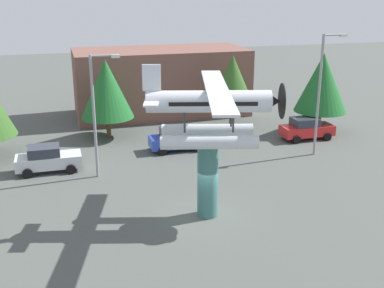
{
  "coord_description": "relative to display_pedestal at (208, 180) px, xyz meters",
  "views": [
    {
      "loc": [
        -7.18,
        -22.09,
        11.65
      ],
      "look_at": [
        0.0,
        3.0,
        3.06
      ],
      "focal_mm": 44.85,
      "sensor_mm": 36.0,
      "label": 1
    }
  ],
  "objects": [
    {
      "name": "streetlight_primary",
      "position": [
        -4.92,
        7.18,
        2.5
      ],
      "size": [
        1.84,
        0.28,
        7.81
      ],
      "color": "gray",
      "rests_on": "ground"
    },
    {
      "name": "storefront_building",
      "position": [
        2.36,
        22.0,
        1.03
      ],
      "size": [
        15.94,
        7.19,
        6.13
      ],
      "primitive_type": "cube",
      "color": "brown",
      "rests_on": "ground"
    },
    {
      "name": "car_far_red",
      "position": [
        11.71,
        10.69,
        -1.16
      ],
      "size": [
        4.2,
        2.02,
        1.76
      ],
      "color": "red",
      "rests_on": "ground"
    },
    {
      "name": "tree_center_back",
      "position": [
        6.94,
        15.0,
        2.29
      ],
      "size": [
        3.53,
        3.53,
        6.31
      ],
      "color": "brown",
      "rests_on": "ground"
    },
    {
      "name": "car_mid_blue",
      "position": [
        1.08,
        10.86,
        -1.16
      ],
      "size": [
        4.2,
        2.02,
        1.76
      ],
      "color": "#2847B7",
      "rests_on": "ground"
    },
    {
      "name": "tree_far_east",
      "position": [
        13.64,
        12.13,
        2.16
      ],
      "size": [
        4.29,
        4.29,
        6.59
      ],
      "color": "brown",
      "rests_on": "ground"
    },
    {
      "name": "car_near_silver",
      "position": [
        -8.17,
        9.0,
        -1.16
      ],
      "size": [
        4.2,
        2.02,
        1.76
      ],
      "color": "silver",
      "rests_on": "ground"
    },
    {
      "name": "ground_plane",
      "position": [
        0.0,
        0.0,
        -2.04
      ],
      "size": [
        140.0,
        140.0,
        0.0
      ],
      "primitive_type": "plane",
      "color": "#4C514C"
    },
    {
      "name": "floatplane_monument",
      "position": [
        0.13,
        -0.03,
        3.71
      ],
      "size": [
        7.18,
        10.34,
        4.0
      ],
      "rotation": [
        0.0,
        0.0,
        -0.26
      ],
      "color": "silver",
      "rests_on": "display_pedestal"
    },
    {
      "name": "streetlight_secondary",
      "position": [
        10.64,
        7.19,
        2.92
      ],
      "size": [
        1.84,
        0.28,
        8.63
      ],
      "color": "gray",
      "rests_on": "ground"
    },
    {
      "name": "tree_east",
      "position": [
        -3.43,
        15.54,
        1.94
      ],
      "size": [
        4.18,
        4.18,
        6.31
      ],
      "color": "brown",
      "rests_on": "ground"
    },
    {
      "name": "display_pedestal",
      "position": [
        0.0,
        0.0,
        0.0
      ],
      "size": [
        1.1,
        1.1,
        4.08
      ],
      "primitive_type": "cylinder",
      "color": "#386B66",
      "rests_on": "ground"
    }
  ]
}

